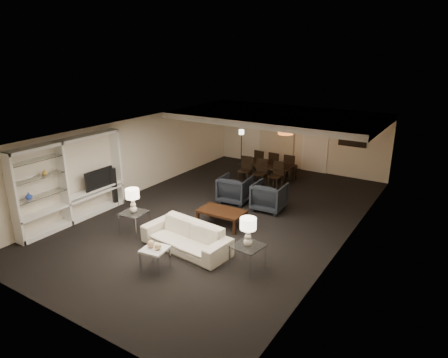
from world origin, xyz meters
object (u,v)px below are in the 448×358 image
armchair_left (235,189)px  side_table_left (135,222)px  table_lamp_left (133,201)px  floor_speaker (114,187)px  floor_lamp (241,147)px  chair_nm (260,173)px  vase_amber (45,172)px  chair_fl (262,162)px  chair_fm (276,164)px  armchair_right (269,197)px  chair_nr (275,176)px  side_table_right (247,257)px  chair_nl (245,170)px  television (97,178)px  chair_fr (291,167)px  marble_table (155,259)px  pendant_light (286,131)px  dining_table (268,172)px  table_lamp_right (248,232)px  coffee_table (222,218)px  vase_blue (29,196)px  sofa (186,237)px

armchair_left → side_table_left: 3.48m
table_lamp_left → floor_speaker: 2.14m
floor_speaker → floor_lamp: bearing=98.8°
side_table_left → chair_nm: chair_nm is taller
vase_amber → floor_lamp: 8.29m
chair_fl → chair_fm: bearing=-172.9°
armchair_left → armchair_right: (1.20, 0.00, 0.00)m
side_table_left → chair_nr: bearing=72.0°
side_table_right → chair_fm: 6.80m
table_lamp_left → vase_amber: size_ratio=4.15×
chair_nl → chair_fm: (0.60, 1.30, 0.00)m
chair_nl → chair_fl: (0.00, 1.30, 0.00)m
television → vase_amber: (-0.03, -1.58, 0.60)m
vase_amber → chair_fr: 8.37m
marble_table → chair_nl: size_ratio=0.55×
pendant_light → vase_amber: pendant_light is taller
chair_fm → marble_table: bearing=97.6°
armchair_right → chair_nr: chair_nr is taller
dining_table → chair_nm: (0.00, -0.65, 0.15)m
armchair_left → chair_nm: 1.78m
table_lamp_right → chair_nm: size_ratio=0.68×
armchair_left → side_table_right: size_ratio=1.49×
coffee_table → dining_table: 4.18m
armchair_left → side_table_right: 4.02m
side_table_left → vase_amber: 2.61m
table_lamp_right → chair_nl: bearing=120.1°
armchair_right → marble_table: size_ratio=1.79×
coffee_table → vase_blue: (-3.66, -3.20, 0.93)m
television → floor_lamp: bearing=-9.2°
sofa → armchair_right: bearing=85.3°
chair_nl → table_lamp_left: bearing=-102.7°
marble_table → chair_fm: bearing=95.0°
table_lamp_right → chair_nm: bearing=114.8°
table_lamp_left → dining_table: table_lamp_left is taller
chair_nl → armchair_left: bearing=-77.6°
armchair_left → vase_blue: size_ratio=5.06×
floor_lamp → dining_table: bearing=-35.3°
side_table_right → table_lamp_left: (-3.40, 0.00, 0.61)m
armchair_left → television: bearing=36.3°
pendant_light → table_lamp_right: bearing=-73.1°
marble_table → floor_lamp: bearing=107.4°
armchair_right → coffee_table: bearing=67.5°
television → floor_lamp: 6.67m
armchair_left → floor_speaker: floor_speaker is taller
coffee_table → chair_nm: size_ratio=1.32×
chair_nr → chair_fm: 1.43m
dining_table → table_lamp_right: bearing=-64.3°
chair_fl → vase_blue: bearing=80.4°
chair_fm → chair_fr: size_ratio=1.00×
side_table_right → chair_nr: (-1.75, 5.08, 0.18)m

